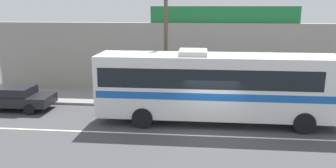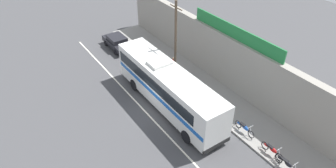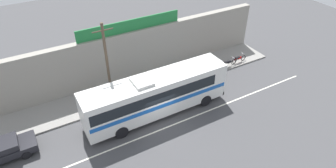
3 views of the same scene
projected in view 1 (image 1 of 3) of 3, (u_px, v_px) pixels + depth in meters
The scene contains 10 objects.
ground_plane at pixel (210, 130), 16.33m from camera, with size 70.00×70.00×0.00m, color #444447.
sidewalk_slab at pixel (208, 99), 21.35m from camera, with size 30.00×3.60×0.14m, color gray.
storefront_facade at pixel (209, 58), 22.90m from camera, with size 30.00×0.70×4.80m, color gray.
storefront_billboard at pixel (224, 15), 22.13m from camera, with size 9.88×0.12×1.10m, color #1E7538.
road_center_stripe at pixel (211, 136), 15.56m from camera, with size 30.00×0.14×0.01m, color silver.
intercity_bus at pixel (215, 84), 16.93m from camera, with size 12.13×2.59×3.78m.
parked_car at pixel (16, 97), 19.39m from camera, with size 4.24×1.91×1.37m.
utility_pole at pixel (166, 39), 19.40m from camera, with size 1.60×0.22×7.57m.
motorcycle_red at pixel (314, 100), 19.53m from camera, with size 1.92×0.56×0.94m.
pedestrian_near_shop at pixel (150, 86), 20.72m from camera, with size 0.30×0.48×1.59m.
Camera 1 is at (-0.57, -15.50, 5.95)m, focal length 35.62 mm.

